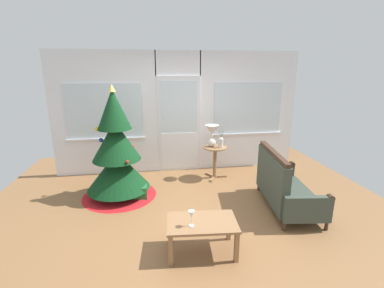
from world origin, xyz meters
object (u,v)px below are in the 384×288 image
(side_table, at_px, (215,156))
(coffee_table, at_px, (202,226))
(flower_vase, at_px, (221,142))
(wine_glass, at_px, (191,215))
(gift_box, at_px, (140,192))
(table_lamp, at_px, (212,133))
(christmas_tree, at_px, (117,157))
(settee_sofa, at_px, (283,186))

(side_table, height_order, coffee_table, side_table)
(flower_vase, xyz_separation_m, wine_glass, (-0.95, -2.31, -0.22))
(wine_glass, bearing_deg, gift_box, 111.47)
(table_lamp, relative_size, gift_box, 1.93)
(christmas_tree, bearing_deg, table_lamp, 18.10)
(gift_box, bearing_deg, settee_sofa, -16.30)
(christmas_tree, bearing_deg, wine_glass, -60.89)
(table_lamp, xyz_separation_m, coffee_table, (-0.65, -2.34, -0.60))
(christmas_tree, xyz_separation_m, wine_glass, (1.02, -1.82, -0.17))
(coffee_table, height_order, gift_box, coffee_table)
(flower_vase, bearing_deg, settee_sofa, -62.95)
(flower_vase, xyz_separation_m, coffee_table, (-0.81, -2.24, -0.43))
(wine_glass, height_order, gift_box, wine_glass)
(gift_box, bearing_deg, table_lamp, 28.25)
(settee_sofa, bearing_deg, wine_glass, -149.09)
(side_table, relative_size, gift_box, 2.92)
(flower_vase, relative_size, wine_glass, 1.79)
(side_table, distance_m, flower_vase, 0.33)
(table_lamp, distance_m, gift_box, 1.83)
(table_lamp, bearing_deg, wine_glass, -108.10)
(settee_sofa, relative_size, coffee_table, 1.74)
(settee_sofa, distance_m, gift_box, 2.39)
(side_table, distance_m, gift_box, 1.70)
(table_lamp, bearing_deg, coffee_table, -105.53)
(flower_vase, bearing_deg, wine_glass, -112.29)
(christmas_tree, bearing_deg, coffee_table, -56.57)
(flower_vase, bearing_deg, side_table, 149.04)
(flower_vase, height_order, gift_box, flower_vase)
(christmas_tree, height_order, coffee_table, christmas_tree)
(christmas_tree, distance_m, coffee_table, 2.13)
(table_lamp, xyz_separation_m, flower_vase, (0.16, -0.10, -0.17))
(christmas_tree, xyz_separation_m, coffee_table, (1.15, -1.75, -0.37))
(settee_sofa, xyz_separation_m, side_table, (-0.78, 1.40, 0.10))
(table_lamp, xyz_separation_m, wine_glass, (-0.79, -2.41, -0.39))
(christmas_tree, distance_m, settee_sofa, 2.80)
(table_lamp, height_order, wine_glass, table_lamp)
(side_table, relative_size, flower_vase, 1.90)
(side_table, bearing_deg, table_lamp, 146.31)
(coffee_table, bearing_deg, side_table, 72.84)
(christmas_tree, distance_m, gift_box, 0.74)
(wine_glass, bearing_deg, settee_sofa, 30.91)
(christmas_tree, height_order, table_lamp, christmas_tree)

